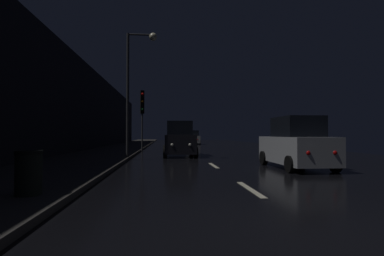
{
  "coord_description": "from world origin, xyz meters",
  "views": [
    {
      "loc": [
        -2.18,
        -4.42,
        1.42
      ],
      "look_at": [
        -0.54,
        13.53,
        1.8
      ],
      "focal_mm": 27.53,
      "sensor_mm": 36.0,
      "label": 1
    }
  ],
  "objects_px": {
    "trash_bin_curbside": "(29,172)",
    "car_approaching_headlights": "(179,140)",
    "car_distant_taillights": "(193,138)",
    "car_parked_right_near": "(296,145)",
    "streetlamp_overhead": "(136,75)",
    "traffic_light_far_left": "(142,107)"
  },
  "relations": [
    {
      "from": "traffic_light_far_left",
      "to": "car_distant_taillights",
      "type": "relative_size",
      "value": 1.3
    },
    {
      "from": "trash_bin_curbside",
      "to": "car_approaching_headlights",
      "type": "relative_size",
      "value": 0.21
    },
    {
      "from": "car_distant_taillights",
      "to": "car_parked_right_near",
      "type": "height_order",
      "value": "car_parked_right_near"
    },
    {
      "from": "car_approaching_headlights",
      "to": "car_parked_right_near",
      "type": "height_order",
      "value": "car_approaching_headlights"
    },
    {
      "from": "traffic_light_far_left",
      "to": "streetlamp_overhead",
      "type": "bearing_deg",
      "value": -10.9
    },
    {
      "from": "car_approaching_headlights",
      "to": "streetlamp_overhead",
      "type": "bearing_deg",
      "value": -44.85
    },
    {
      "from": "trash_bin_curbside",
      "to": "car_parked_right_near",
      "type": "bearing_deg",
      "value": 33.06
    },
    {
      "from": "streetlamp_overhead",
      "to": "car_approaching_headlights",
      "type": "bearing_deg",
      "value": 45.15
    },
    {
      "from": "car_approaching_headlights",
      "to": "car_distant_taillights",
      "type": "distance_m",
      "value": 21.96
    },
    {
      "from": "streetlamp_overhead",
      "to": "trash_bin_curbside",
      "type": "relative_size",
      "value": 7.68
    },
    {
      "from": "streetlamp_overhead",
      "to": "trash_bin_curbside",
      "type": "distance_m",
      "value": 11.02
    },
    {
      "from": "traffic_light_far_left",
      "to": "car_distant_taillights",
      "type": "height_order",
      "value": "traffic_light_far_left"
    },
    {
      "from": "car_parked_right_near",
      "to": "car_distant_taillights",
      "type": "bearing_deg",
      "value": 3.06
    },
    {
      "from": "car_distant_taillights",
      "to": "car_parked_right_near",
      "type": "distance_m",
      "value": 29.11
    },
    {
      "from": "car_parked_right_near",
      "to": "trash_bin_curbside",
      "type": "bearing_deg",
      "value": 123.06
    },
    {
      "from": "trash_bin_curbside",
      "to": "car_approaching_headlights",
      "type": "bearing_deg",
      "value": 73.51
    },
    {
      "from": "trash_bin_curbside",
      "to": "car_approaching_headlights",
      "type": "distance_m",
      "value": 13.26
    },
    {
      "from": "traffic_light_far_left",
      "to": "streetlamp_overhead",
      "type": "height_order",
      "value": "streetlamp_overhead"
    },
    {
      "from": "trash_bin_curbside",
      "to": "car_parked_right_near",
      "type": "distance_m",
      "value": 9.9
    },
    {
      "from": "car_distant_taillights",
      "to": "trash_bin_curbside",
      "type": "bearing_deg",
      "value": 168.93
    },
    {
      "from": "streetlamp_overhead",
      "to": "car_distant_taillights",
      "type": "distance_m",
      "value": 25.22
    },
    {
      "from": "trash_bin_curbside",
      "to": "car_approaching_headlights",
      "type": "height_order",
      "value": "car_approaching_headlights"
    }
  ]
}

